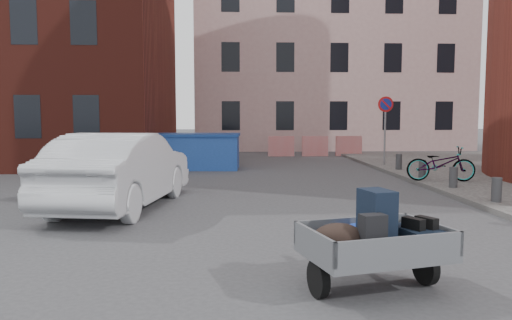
{
  "coord_description": "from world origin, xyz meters",
  "views": [
    {
      "loc": [
        0.05,
        -9.63,
        2.09
      ],
      "look_at": [
        0.57,
        1.09,
        1.1
      ],
      "focal_mm": 35.0,
      "sensor_mm": 36.0,
      "label": 1
    }
  ],
  "objects": [
    {
      "name": "dumpster",
      "position": [
        -1.28,
        9.41,
        0.68
      ],
      "size": [
        3.33,
        1.86,
        1.36
      ],
      "rotation": [
        0.0,
        0.0,
        -0.06
      ],
      "color": "#234AA6",
      "rests_on": "ground"
    },
    {
      "name": "ground",
      "position": [
        0.0,
        0.0,
        0.0
      ],
      "size": [
        120.0,
        120.0,
        0.0
      ],
      "primitive_type": "plane",
      "color": "#38383A",
      "rests_on": "ground"
    },
    {
      "name": "bicycle",
      "position": [
        6.2,
        4.7,
        0.63
      ],
      "size": [
        2.04,
        1.03,
        1.02
      ],
      "primitive_type": "imported",
      "rotation": [
        0.0,
        0.0,
        1.38
      ],
      "color": "black",
      "rests_on": "sidewalk"
    },
    {
      "name": "building_brick",
      "position": [
        -9.0,
        13.0,
        7.0
      ],
      "size": [
        12.0,
        10.0,
        14.0
      ],
      "primitive_type": "cube",
      "color": "#591E16",
      "rests_on": "ground"
    },
    {
      "name": "no_parking_sign",
      "position": [
        6.0,
        9.48,
        2.01
      ],
      "size": [
        0.6,
        0.09,
        2.65
      ],
      "color": "gray",
      "rests_on": "sidewalk"
    },
    {
      "name": "barriers",
      "position": [
        4.2,
        15.0,
        0.5
      ],
      "size": [
        4.7,
        0.18,
        1.0
      ],
      "color": "red",
      "rests_on": "ground"
    },
    {
      "name": "building_pink",
      "position": [
        6.0,
        22.0,
        7.0
      ],
      "size": [
        16.0,
        8.0,
        14.0
      ],
      "primitive_type": "cube",
      "color": "#BE9592",
      "rests_on": "ground"
    },
    {
      "name": "trailer",
      "position": [
        1.71,
        -3.96,
        0.61
      ],
      "size": [
        1.83,
        1.96,
        1.2
      ],
      "rotation": [
        0.0,
        0.0,
        0.26
      ],
      "color": "black",
      "rests_on": "ground"
    },
    {
      "name": "bollards",
      "position": [
        6.0,
        3.4,
        0.4
      ],
      "size": [
        0.22,
        9.02,
        0.55
      ],
      "color": "#3A3A3D",
      "rests_on": "sidewalk"
    },
    {
      "name": "silver_car",
      "position": [
        -2.42,
        1.54,
        0.84
      ],
      "size": [
        2.57,
        5.32,
        1.68
      ],
      "primitive_type": "imported",
      "rotation": [
        0.0,
        0.0,
        2.98
      ],
      "color": "#B9BCC1",
      "rests_on": "ground"
    }
  ]
}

